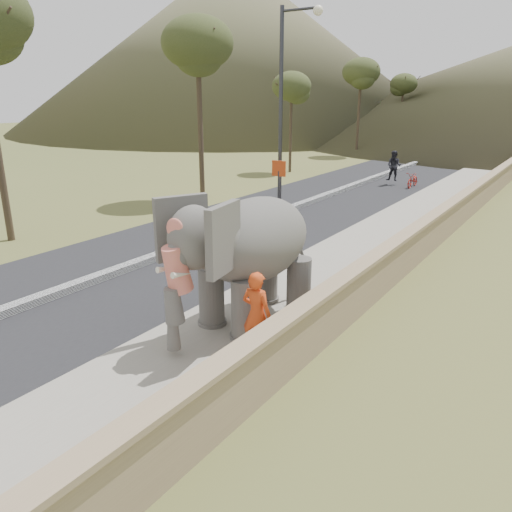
# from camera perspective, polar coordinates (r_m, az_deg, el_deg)

# --- Properties ---
(ground) EXTENTS (160.00, 160.00, 0.00)m
(ground) POSITION_cam_1_polar(r_m,az_deg,el_deg) (8.63, -15.80, -17.13)
(ground) COLOR olive
(ground) RESTS_ON ground
(road) EXTENTS (7.00, 120.00, 0.03)m
(road) POSITION_cam_1_polar(r_m,az_deg,el_deg) (18.51, -2.52, 2.84)
(road) COLOR black
(road) RESTS_ON ground
(median) EXTENTS (0.35, 120.00, 0.22)m
(median) POSITION_cam_1_polar(r_m,az_deg,el_deg) (18.48, -2.52, 3.12)
(median) COLOR black
(median) RESTS_ON ground
(walkway) EXTENTS (3.00, 120.00, 0.15)m
(walkway) POSITION_cam_1_polar(r_m,az_deg,el_deg) (16.15, 11.92, 0.38)
(walkway) COLOR #9E9687
(walkway) RESTS_ON ground
(parapet) EXTENTS (0.30, 120.00, 1.10)m
(parapet) POSITION_cam_1_polar(r_m,az_deg,el_deg) (15.51, 17.66, 1.01)
(parapet) COLOR tan
(parapet) RESTS_ON ground
(lamppost) EXTENTS (1.76, 0.36, 8.00)m
(lamppost) POSITION_cam_1_polar(r_m,az_deg,el_deg) (20.37, 3.65, 18.04)
(lamppost) COLOR #2A2B2F
(lamppost) RESTS_ON ground
(signboard) EXTENTS (0.60, 0.08, 2.40)m
(signboard) POSITION_cam_1_polar(r_m,az_deg,el_deg) (19.76, 2.61, 8.65)
(signboard) COLOR #2D2D33
(signboard) RESTS_ON ground
(hill_left) EXTENTS (60.00, 60.00, 22.00)m
(hill_left) POSITION_cam_1_polar(r_m,az_deg,el_deg) (73.92, -2.59, 22.83)
(hill_left) COLOR brown
(hill_left) RESTS_ON ground
(elephant_and_man) EXTENTS (2.51, 4.15, 2.83)m
(elephant_and_man) POSITION_cam_1_polar(r_m,az_deg,el_deg) (10.60, 0.04, -0.19)
(elephant_and_man) COLOR #66625C
(elephant_and_man) RESTS_ON ground
(motorcyclist) EXTENTS (1.80, 1.58, 1.91)m
(motorcyclist) POSITION_cam_1_polar(r_m,az_deg,el_deg) (28.75, 16.41, 9.16)
(motorcyclist) COLOR maroon
(motorcyclist) RESTS_ON ground
(trees) EXTENTS (47.17, 45.19, 8.61)m
(trees) POSITION_cam_1_polar(r_m,az_deg,el_deg) (30.87, 26.88, 14.16)
(trees) COLOR #473828
(trees) RESTS_ON ground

